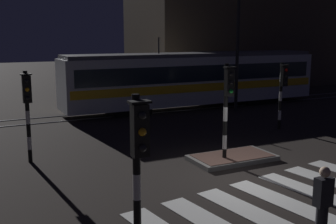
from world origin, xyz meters
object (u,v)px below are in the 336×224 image
Objects in this scene: traffic_light_corner_near_left at (138,159)px; street_lamp_trackside_right at (241,35)px; pedestrian_waiting_at_kerb at (322,206)px; traffic_light_corner_far_right at (283,86)px; tram at (195,78)px; traffic_light_median_centre at (227,98)px; traffic_light_corner_far_left at (27,103)px.

street_lamp_trackside_right reaches higher than traffic_light_corner_near_left.
traffic_light_corner_far_right is at bearing 53.04° from pedestrian_waiting_at_kerb.
tram is (9.76, 15.03, -0.43)m from traffic_light_corner_near_left.
pedestrian_waiting_at_kerb is at bearing -104.53° from traffic_light_median_centre.
traffic_light_corner_far_left is at bearing 95.50° from traffic_light_corner_near_left.
pedestrian_waiting_at_kerb is (3.73, -0.68, -1.30)m from traffic_light_corner_near_left.
street_lamp_trackside_right is (11.23, 12.64, 2.07)m from traffic_light_corner_near_left.
traffic_light_corner_near_left is (-10.34, -8.11, 0.16)m from traffic_light_corner_far_right.
traffic_light_median_centre is at bearing 43.53° from traffic_light_corner_near_left.
traffic_light_corner_far_left is at bearing 117.65° from pedestrian_waiting_at_kerb.
tram reaches higher than traffic_light_median_centre.
traffic_light_median_centre is 6.64m from traffic_light_corner_far_left.
street_lamp_trackside_right reaches higher than traffic_light_median_centre.
pedestrian_waiting_at_kerb is (-7.50, -13.32, -3.38)m from street_lamp_trackside_right.
traffic_light_corner_far_left is 9.73m from pedestrian_waiting_at_kerb.
traffic_light_corner_far_right is 0.46× the size of street_lamp_trackside_right.
traffic_light_corner_near_left is at bearing -84.50° from traffic_light_corner_far_left.
traffic_light_corner_far_right is 0.98× the size of traffic_light_corner_far_left.
traffic_light_median_centre is 11.11m from tram.
traffic_light_corner_near_left reaches higher than traffic_light_corner_far_right.
traffic_light_corner_far_left is (-5.93, 2.96, -0.16)m from traffic_light_median_centre.
street_lamp_trackside_right is 3.76m from tram.
traffic_light_corner_far_left reaches higher than traffic_light_corner_far_right.
pedestrian_waiting_at_kerb is at bearing -62.35° from traffic_light_corner_far_left.
traffic_light_median_centre is 0.51× the size of street_lamp_trackside_right.
street_lamp_trackside_right reaches higher than tram.
traffic_light_corner_far_left is at bearing 153.45° from traffic_light_median_centre.
traffic_light_corner_far_left is 12.72m from tram.
traffic_light_corner_near_left is at bearing -141.88° from traffic_light_corner_far_right.
traffic_light_median_centre is at bearing -114.38° from tram.
street_lamp_trackside_right is at bearing 21.66° from traffic_light_corner_far_left.
traffic_light_median_centre is 1.07× the size of traffic_light_corner_far_left.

